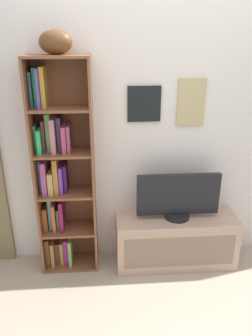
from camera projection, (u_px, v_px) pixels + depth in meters
The scene contains 5 objects.
back_wall at pixel (153, 137), 2.84m from camera, with size 4.80×0.08×2.30m.
bookshelf at pixel (60, 176), 2.76m from camera, with size 0.49×0.29×1.84m.
football at pixel (56, 42), 2.34m from camera, with size 0.25×0.17×0.17m, color brown.
tv_stand at pixel (175, 240), 3.00m from camera, with size 1.07×0.37×0.47m.
television at pixel (178, 197), 2.83m from camera, with size 0.72×0.22×0.41m.
Camera 1 is at (-0.43, -1.58, 1.96)m, focal length 35.13 mm.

